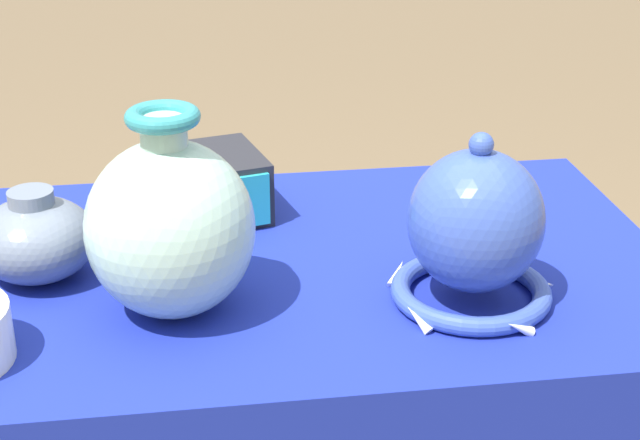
{
  "coord_description": "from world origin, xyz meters",
  "views": [
    {
      "loc": [
        -0.1,
        -1.06,
        1.31
      ],
      "look_at": [
        0.04,
        -0.08,
        0.86
      ],
      "focal_mm": 55.0,
      "sensor_mm": 36.0,
      "label": 1
    }
  ],
  "objects_px": {
    "vase_tall_bulbous": "(170,226)",
    "jar_round_slate": "(37,237)",
    "vase_dome_bell": "(475,233)",
    "mosaic_tile_box": "(208,186)"
  },
  "relations": [
    {
      "from": "vase_tall_bulbous",
      "to": "vase_dome_bell",
      "type": "bearing_deg",
      "value": -4.39
    },
    {
      "from": "vase_tall_bulbous",
      "to": "mosaic_tile_box",
      "type": "bearing_deg",
      "value": 79.3
    },
    {
      "from": "vase_tall_bulbous",
      "to": "mosaic_tile_box",
      "type": "distance_m",
      "value": 0.26
    },
    {
      "from": "vase_dome_bell",
      "to": "jar_round_slate",
      "type": "bearing_deg",
      "value": 165.0
    },
    {
      "from": "vase_dome_bell",
      "to": "jar_round_slate",
      "type": "distance_m",
      "value": 0.5
    },
    {
      "from": "vase_dome_bell",
      "to": "jar_round_slate",
      "type": "relative_size",
      "value": 1.47
    },
    {
      "from": "vase_dome_bell",
      "to": "mosaic_tile_box",
      "type": "height_order",
      "value": "vase_dome_bell"
    },
    {
      "from": "vase_tall_bulbous",
      "to": "jar_round_slate",
      "type": "bearing_deg",
      "value": 146.22
    },
    {
      "from": "jar_round_slate",
      "to": "vase_dome_bell",
      "type": "bearing_deg",
      "value": -15.0
    },
    {
      "from": "vase_tall_bulbous",
      "to": "vase_dome_bell",
      "type": "distance_m",
      "value": 0.33
    }
  ]
}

